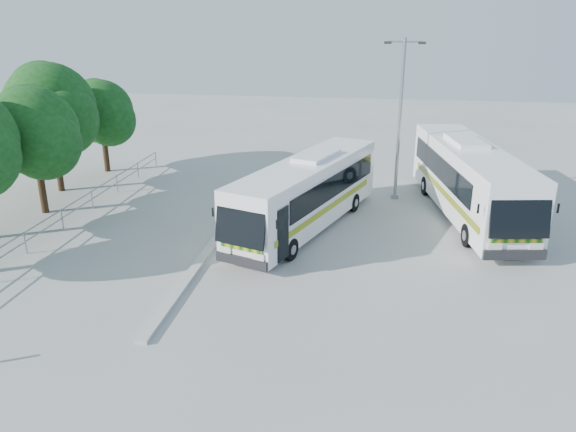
% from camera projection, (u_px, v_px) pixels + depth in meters
% --- Properties ---
extents(ground, '(100.00, 100.00, 0.00)m').
position_uv_depth(ground, '(253.00, 269.00, 22.79)').
color(ground, '#AAAAA5').
rests_on(ground, ground).
extents(kerb_divider, '(0.40, 16.00, 0.15)m').
position_uv_depth(kerb_divider, '(212.00, 245.00, 24.96)').
color(kerb_divider, '#B2B2AD').
rests_on(kerb_divider, ground).
extents(railing, '(0.06, 22.00, 1.00)m').
position_uv_depth(railing, '(72.00, 208.00, 27.71)').
color(railing, gray).
rests_on(railing, ground).
extents(tree_far_c, '(4.97, 4.69, 6.49)m').
position_uv_depth(tree_far_c, '(35.00, 132.00, 27.85)').
color(tree_far_c, '#382314').
rests_on(tree_far_c, ground).
extents(tree_far_d, '(5.62, 5.30, 7.33)m').
position_uv_depth(tree_far_d, '(52.00, 108.00, 31.27)').
color(tree_far_d, '#382314').
rests_on(tree_far_d, ground).
extents(tree_far_e, '(4.54, 4.28, 5.92)m').
position_uv_depth(tree_far_e, '(102.00, 112.00, 35.67)').
color(tree_far_e, '#382314').
rests_on(tree_far_e, ground).
extents(coach_main, '(6.11, 11.91, 3.28)m').
position_uv_depth(coach_main, '(307.00, 192.00, 26.61)').
color(coach_main, white).
rests_on(coach_main, ground).
extents(coach_adjacent, '(4.67, 13.07, 3.56)m').
position_uv_depth(coach_adjacent, '(469.00, 179.00, 28.17)').
color(coach_adjacent, white).
rests_on(coach_adjacent, ground).
extents(lamppost, '(2.11, 0.22, 8.64)m').
position_uv_depth(lamppost, '(400.00, 113.00, 29.93)').
color(lamppost, gray).
rests_on(lamppost, ground).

